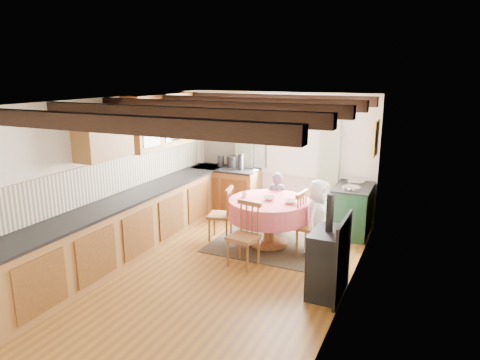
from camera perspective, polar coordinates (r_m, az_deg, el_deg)
The scene contains 41 objects.
floor at distance 6.33m, azimuth -3.07°, elevation -11.78°, with size 3.60×5.50×0.00m, color #8D5C1D.
ceiling at distance 5.71m, azimuth -3.39°, elevation 10.45°, with size 3.60×5.50×0.00m, color white.
wall_back at distance 8.38m, azimuth 5.55°, elevation 3.28°, with size 3.60×0.00×2.40m, color silver.
wall_front at distance 3.84m, azimuth -23.01°, elevation -11.04°, with size 3.60×0.00×2.40m, color silver.
wall_left at distance 6.91m, azimuth -16.56°, elevation 0.44°, with size 0.00×5.50×2.40m, color silver.
wall_right at distance 5.34m, azimuth 14.16°, elevation -3.32°, with size 0.00×5.50×2.40m, color silver.
beam_a at distance 4.07m, azimuth -16.75°, elevation 7.16°, with size 3.60×0.16×0.16m, color black.
beam_b at distance 4.86m, azimuth -8.95°, elevation 8.61°, with size 3.60×0.16×0.16m, color black.
beam_c at distance 5.72m, azimuth -3.38°, elevation 9.55°, with size 3.60×0.16×0.16m, color black.
beam_d at distance 6.62m, azimuth 0.73°, elevation 10.18°, with size 3.60×0.16×0.16m, color black.
beam_e at distance 7.54m, azimuth 3.86°, elevation 10.63°, with size 3.60×0.16×0.16m, color black.
splash_left at distance 7.12m, azimuth -14.87°, elevation 0.95°, with size 0.02×4.50×0.55m, color beige.
splash_back at distance 8.73m, azimuth -0.71°, elevation 3.78°, with size 1.40×0.02×0.55m, color beige.
base_cabinet_left at distance 6.94m, azimuth -14.24°, elevation -5.91°, with size 0.60×5.30×0.88m, color brown.
base_cabinet_back at distance 8.67m, azimuth -1.79°, elevation -1.44°, with size 1.30×0.60×0.88m, color brown.
worktop_left at distance 6.78m, azimuth -14.34°, elevation -2.28°, with size 0.64×5.30×0.04m, color black.
worktop_back at distance 8.55m, azimuth -1.87°, elevation 1.50°, with size 1.30×0.64×0.04m, color black.
wall_cabinet_glass at distance 7.62m, azimuth -10.05°, elevation 7.76°, with size 0.34×1.80×0.90m, color brown.
wall_cabinet_solid at distance 6.45m, azimuth -17.59°, elevation 5.77°, with size 0.34×0.90×0.70m, color brown.
window_frame at distance 8.27m, azimuth 6.24°, elevation 5.93°, with size 1.34×0.03×1.54m, color white.
window_pane at distance 8.27m, azimuth 6.26°, elevation 5.93°, with size 1.20×0.01×1.40m, color white.
curtain_left at distance 8.57m, azimuth 0.57°, elevation 2.91°, with size 0.35×0.10×2.10m, color #959C83.
curtain_right at distance 8.05m, azimuth 11.71°, elevation 1.88°, with size 0.35×0.10×2.10m, color #959C83.
curtain_rod at distance 8.12m, azimuth 6.16°, elevation 10.05°, with size 0.03×0.03×2.00m, color black.
wall_picture at distance 7.47m, azimuth 17.47°, elevation 5.27°, with size 0.04×0.50×0.60m, color gold.
wall_plate at distance 7.99m, azimuth 12.73°, elevation 6.12°, with size 0.30×0.30×0.02m, color silver.
rug at distance 7.16m, azimuth 3.79°, elevation -8.56°, with size 1.85×1.44×0.01m, color #453B29.
dining_table at distance 7.02m, azimuth 3.84°, elevation -5.67°, with size 1.29×1.29×0.78m, color #EA665E, non-canonical shape.
chair_near at distance 6.28m, azimuth 0.45°, elevation -7.25°, with size 0.41×0.43×0.95m, color #96622E, non-canonical shape.
chair_left at distance 7.27m, azimuth -2.64°, elevation -4.40°, with size 0.39×0.41×0.91m, color #96622E, non-canonical shape.
chair_right at distance 6.70m, azimuth 9.46°, elevation -5.84°, with size 0.43×0.45×1.00m, color #96622E, non-canonical shape.
aga_range at distance 7.76m, azimuth 14.57°, elevation -3.80°, with size 0.61×0.95×0.88m, color #13321D, non-canonical shape.
cast_iron_stove at distance 5.55m, azimuth 11.55°, elevation -8.43°, with size 0.40×0.66×1.32m, color black, non-canonical shape.
child_far at distance 7.61m, azimuth 4.83°, elevation -2.93°, with size 0.39×0.26×1.08m, color #575369.
child_right at distance 6.69m, azimuth 10.32°, elevation -4.98°, with size 0.59×0.38×1.20m, color white.
bowl_a at distance 6.74m, azimuth 6.65°, elevation -2.86°, with size 0.20×0.20×0.05m, color silver.
bowl_b at distance 6.89m, azimuth 3.88°, elevation -2.40°, with size 0.18×0.18×0.06m, color silver.
cup at distance 7.02m, azimuth 0.58°, elevation -1.92°, with size 0.09×0.09×0.09m, color silver.
canister_tall at distance 8.65m, azimuth -2.57°, elevation 2.53°, with size 0.13×0.13×0.22m, color #262628.
canister_wide at distance 8.57m, azimuth -1.10°, elevation 2.42°, with size 0.20×0.20×0.22m, color #262628.
canister_slim at distance 8.32m, azimuth 0.08°, elevation 2.40°, with size 0.11×0.11×0.31m, color #262628.
Camera 1 is at (2.66, -5.04, 2.76)m, focal length 32.33 mm.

